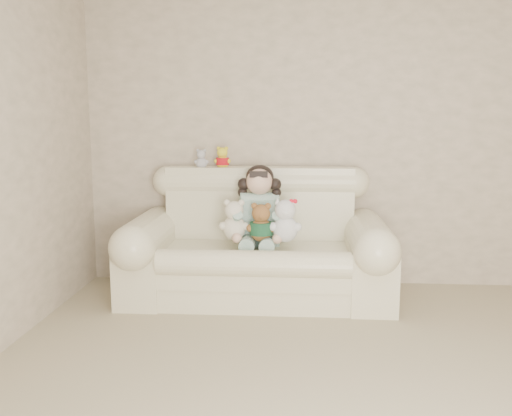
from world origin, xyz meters
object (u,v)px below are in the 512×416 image
object	(u,v)px
seated_child	(259,205)
cream_teddy	(234,216)
white_cat	(285,216)
sofa	(257,235)
brown_teddy	(261,219)

from	to	relation	value
seated_child	cream_teddy	size ratio (longest dim) A/B	1.78
white_cat	cream_teddy	bearing A→B (deg)	-173.28
sofa	white_cat	distance (m)	0.32
sofa	white_cat	size ratio (longest dim) A/B	5.29
sofa	cream_teddy	bearing A→B (deg)	-150.61
seated_child	cream_teddy	distance (m)	0.26
sofa	brown_teddy	distance (m)	0.21
brown_teddy	cream_teddy	size ratio (longest dim) A/B	0.95
seated_child	sofa	bearing A→B (deg)	-109.55
sofa	cream_teddy	xyz separation A→B (m)	(-0.17, -0.10, 0.17)
cream_teddy	brown_teddy	bearing A→B (deg)	-3.74
sofa	white_cat	world-z (taller)	sofa
sofa	white_cat	bearing A→B (deg)	-32.34
cream_teddy	sofa	bearing A→B (deg)	36.97
brown_teddy	white_cat	size ratio (longest dim) A/B	0.88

